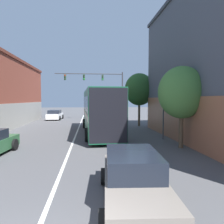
% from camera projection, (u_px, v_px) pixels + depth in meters
% --- Properties ---
extents(lane_center_line, '(0.14, 44.74, 0.01)m').
position_uv_depth(lane_center_line, '(77.00, 133.00, 19.50)').
color(lane_center_line, silver).
rests_on(lane_center_line, ground_plane).
extents(bus, '(3.24, 12.02, 3.82)m').
position_uv_depth(bus, '(100.00, 109.00, 19.32)').
color(bus, '#145133').
rests_on(bus, ground_plane).
extents(hatchback_foreground, '(2.18, 4.80, 1.44)m').
position_uv_depth(hatchback_foreground, '(133.00, 179.00, 6.43)').
color(hatchback_foreground, slate).
rests_on(hatchback_foreground, ground_plane).
extents(parked_car_left_near, '(2.20, 4.31, 1.42)m').
position_uv_depth(parked_car_left_near, '(55.00, 115.00, 32.62)').
color(parked_car_left_near, silver).
rests_on(parked_car_left_near, ground_plane).
extents(traffic_signal_gantry, '(9.86, 0.36, 7.02)m').
position_uv_depth(traffic_signal_gantry, '(100.00, 84.00, 31.75)').
color(traffic_signal_gantry, '#333338').
rests_on(traffic_signal_gantry, ground_plane).
extents(street_lamp, '(0.40, 0.40, 4.67)m').
position_uv_depth(street_lamp, '(164.00, 98.00, 16.46)').
color(street_lamp, '#47474C').
rests_on(street_lamp, ground_plane).
extents(street_tree_near, '(2.93, 2.64, 5.07)m').
position_uv_depth(street_tree_near, '(182.00, 93.00, 13.44)').
color(street_tree_near, brown).
rests_on(street_tree_near, ground_plane).
extents(street_tree_far, '(3.29, 2.96, 5.96)m').
position_uv_depth(street_tree_far, '(139.00, 90.00, 24.50)').
color(street_tree_far, brown).
rests_on(street_tree_far, ground_plane).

